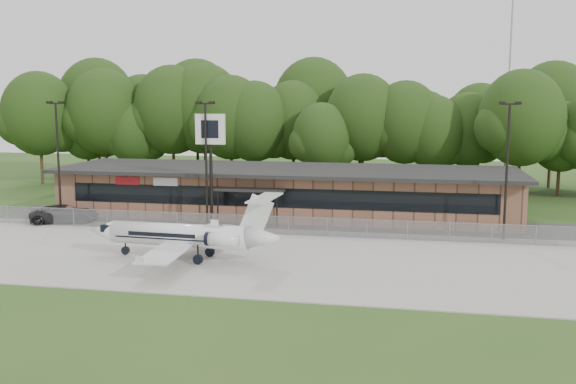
% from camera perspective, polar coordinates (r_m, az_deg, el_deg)
% --- Properties ---
extents(ground, '(160.00, 160.00, 0.00)m').
position_cam_1_polar(ground, '(35.80, -7.91, -8.73)').
color(ground, '#2A4E1B').
rests_on(ground, ground).
extents(apron, '(64.00, 18.00, 0.08)m').
position_cam_1_polar(apron, '(43.15, -4.42, -5.67)').
color(apron, '#9E9B93').
rests_on(apron, ground).
extents(parking_lot, '(50.00, 9.00, 0.06)m').
position_cam_1_polar(parking_lot, '(54.05, -1.12, -2.80)').
color(parking_lot, '#383835').
rests_on(parking_lot, ground).
extents(terminal, '(41.00, 11.65, 4.30)m').
position_cam_1_polar(terminal, '(57.97, -0.19, 0.11)').
color(terminal, '#8E5C47').
rests_on(terminal, ground).
extents(fence, '(46.00, 0.04, 1.52)m').
position_cam_1_polar(fence, '(49.60, -2.24, -2.94)').
color(fence, gray).
rests_on(fence, ground).
extents(treeline, '(72.00, 12.00, 15.00)m').
position_cam_1_polar(treeline, '(75.22, 2.56, 6.05)').
color(treeline, '#1B3210').
rests_on(treeline, ground).
extents(radio_mast, '(0.20, 0.20, 25.00)m').
position_cam_1_polar(radio_mast, '(81.02, 19.04, 9.31)').
color(radio_mast, gray).
rests_on(radio_mast, ground).
extents(light_pole_left, '(1.55, 0.30, 10.23)m').
position_cam_1_polar(light_pole_left, '(57.14, -19.77, 3.33)').
color(light_pole_left, black).
rests_on(light_pole_left, ground).
extents(light_pole_mid, '(1.55, 0.30, 10.23)m').
position_cam_1_polar(light_pole_mid, '(51.67, -7.29, 3.28)').
color(light_pole_mid, black).
rests_on(light_pole_mid, ground).
extents(light_pole_right, '(1.55, 0.30, 10.23)m').
position_cam_1_polar(light_pole_right, '(49.44, 18.91, 2.68)').
color(light_pole_right, black).
rests_on(light_pole_right, ground).
extents(business_jet, '(13.34, 11.88, 4.49)m').
position_cam_1_polar(business_jet, '(42.08, -9.02, -3.91)').
color(business_jet, white).
rests_on(business_jet, ground).
extents(suv, '(6.12, 4.43, 1.55)m').
position_cam_1_polar(suv, '(57.45, -19.22, -1.85)').
color(suv, '#272729').
rests_on(suv, ground).
extents(pole_sign, '(2.43, 0.36, 9.24)m').
position_cam_1_polar(pole_sign, '(51.78, -6.91, 4.51)').
color(pole_sign, black).
rests_on(pole_sign, ground).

